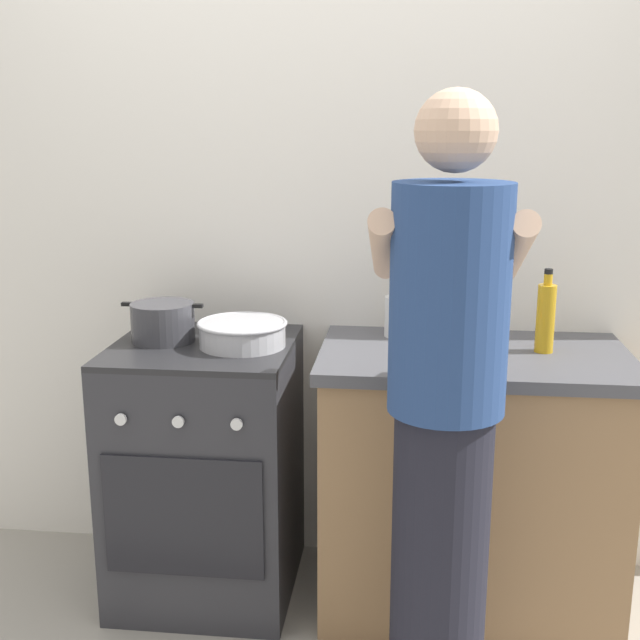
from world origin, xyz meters
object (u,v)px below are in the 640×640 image
object	(u,v)px
stove_range	(207,468)
mixing_bowl	(242,332)
oil_bottle	(546,317)
person	(445,424)
pot	(163,322)
spice_bottle	(482,345)
utensil_crock	(399,308)

from	to	relation	value
stove_range	mixing_bowl	size ratio (longest dim) A/B	3.01
oil_bottle	person	distance (m)	0.69
pot	oil_bottle	xyz separation A→B (m)	(1.26, 0.01, 0.05)
pot	person	bearing A→B (deg)	-31.77
stove_range	pot	world-z (taller)	pot
stove_range	spice_bottle	distance (m)	1.04
stove_range	oil_bottle	xyz separation A→B (m)	(1.12, 0.03, 0.57)
pot	spice_bottle	world-z (taller)	pot
utensil_crock	person	bearing A→B (deg)	-79.60
person	stove_range	bearing A→B (deg)	144.98
mixing_bowl	oil_bottle	distance (m)	0.98
pot	utensil_crock	bearing A→B (deg)	11.03
spice_bottle	mixing_bowl	bearing A→B (deg)	176.21
person	utensil_crock	bearing A→B (deg)	100.40
pot	mixing_bowl	distance (m)	0.28
pot	utensil_crock	world-z (taller)	utensil_crock
stove_range	pot	bearing A→B (deg)	170.68
pot	oil_bottle	bearing A→B (deg)	0.37
utensil_crock	spice_bottle	xyz separation A→B (m)	(0.26, -0.24, -0.06)
stove_range	pot	distance (m)	0.54
stove_range	mixing_bowl	distance (m)	0.52
stove_range	pot	size ratio (longest dim) A/B	3.22
mixing_bowl	oil_bottle	world-z (taller)	oil_bottle
stove_range	oil_bottle	world-z (taller)	oil_bottle
mixing_bowl	spice_bottle	world-z (taller)	spice_bottle
spice_bottle	pot	bearing A→B (deg)	175.35
mixing_bowl	oil_bottle	bearing A→B (deg)	2.49
spice_bottle	person	xyz separation A→B (m)	(-0.13, -0.49, -0.08)
stove_range	oil_bottle	distance (m)	1.26
stove_range	utensil_crock	size ratio (longest dim) A/B	2.86
pot	person	world-z (taller)	person
spice_bottle	oil_bottle	xyz separation A→B (m)	(0.21, 0.09, 0.07)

